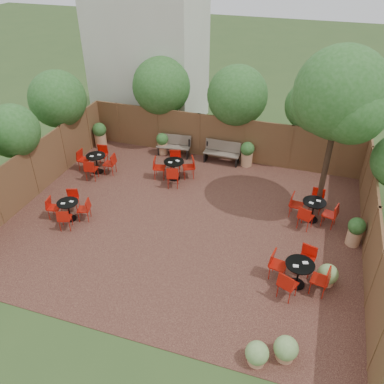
% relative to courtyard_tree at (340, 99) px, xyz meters
% --- Properties ---
extents(ground, '(80.00, 80.00, 0.00)m').
position_rel_courtyard_tree_xyz_m(ground, '(-4.42, -2.30, -4.24)').
color(ground, '#354F23').
rests_on(ground, ground).
extents(courtyard_paving, '(12.00, 10.00, 0.02)m').
position_rel_courtyard_tree_xyz_m(courtyard_paving, '(-4.42, -2.30, -4.23)').
color(courtyard_paving, '#361816').
rests_on(courtyard_paving, ground).
extents(fence_back, '(12.00, 0.08, 2.00)m').
position_rel_courtyard_tree_xyz_m(fence_back, '(-4.42, 2.70, -3.24)').
color(fence_back, brown).
rests_on(fence_back, ground).
extents(fence_left, '(0.08, 10.00, 2.00)m').
position_rel_courtyard_tree_xyz_m(fence_left, '(-10.42, -2.30, -3.24)').
color(fence_left, brown).
rests_on(fence_left, ground).
extents(fence_right, '(0.08, 10.00, 2.00)m').
position_rel_courtyard_tree_xyz_m(fence_right, '(1.58, -2.30, -3.24)').
color(fence_right, brown).
rests_on(fence_right, ground).
extents(neighbour_building, '(5.00, 4.00, 8.00)m').
position_rel_courtyard_tree_xyz_m(neighbour_building, '(-8.92, 5.70, -0.24)').
color(neighbour_building, beige).
rests_on(neighbour_building, ground).
extents(overhang_foliage, '(15.48, 10.77, 2.60)m').
position_rel_courtyard_tree_xyz_m(overhang_foliage, '(-7.00, 0.65, -1.52)').
color(overhang_foliage, '#23541B').
rests_on(overhang_foliage, ground).
extents(courtyard_tree, '(3.02, 2.96, 5.88)m').
position_rel_courtyard_tree_xyz_m(courtyard_tree, '(0.00, 0.00, 0.00)').
color(courtyard_tree, black).
rests_on(courtyard_tree, courtyard_paving).
extents(park_bench_left, '(1.56, 0.68, 0.94)m').
position_rel_courtyard_tree_xyz_m(park_bench_left, '(-6.49, 2.33, -3.73)').
color(park_bench_left, brown).
rests_on(park_bench_left, courtyard_paving).
extents(park_bench_right, '(1.59, 0.54, 0.97)m').
position_rel_courtyard_tree_xyz_m(park_bench_right, '(-4.24, 2.33, -3.72)').
color(park_bench_right, brown).
rests_on(park_bench_right, courtyard_paving).
extents(bistro_tables, '(10.54, 6.15, 0.94)m').
position_rel_courtyard_tree_xyz_m(bistro_tables, '(-4.51, -1.54, -3.76)').
color(bistro_tables, black).
rests_on(bistro_tables, courtyard_paving).
extents(planters, '(11.90, 4.66, 1.17)m').
position_rel_courtyard_tree_xyz_m(planters, '(-5.25, 1.39, -3.63)').
color(planters, tan).
rests_on(planters, courtyard_paving).
extents(low_shrubs, '(2.06, 3.75, 0.65)m').
position_rel_courtyard_tree_xyz_m(low_shrubs, '(-0.25, -5.68, -3.91)').
color(low_shrubs, tan).
rests_on(low_shrubs, courtyard_paving).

